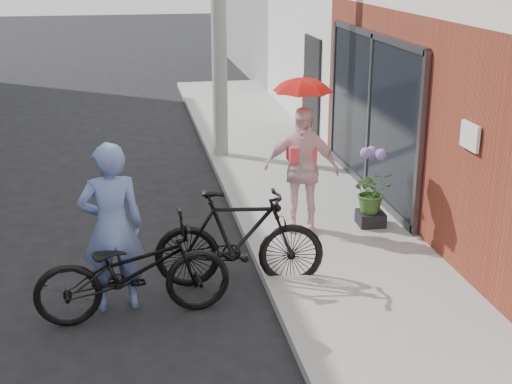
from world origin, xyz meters
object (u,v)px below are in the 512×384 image
object	(u,v)px
officer	(112,228)
bike_left	(133,271)
kimono_woman	(301,169)
bike_right	(239,239)
planter	(371,218)

from	to	relation	value
officer	bike_left	size ratio (longest dim) A/B	0.91
officer	kimono_woman	size ratio (longest dim) A/B	1.10
bike_right	kimono_woman	world-z (taller)	kimono_woman
planter	bike_left	bearing A→B (deg)	-150.39
planter	kimono_woman	bearing A→B (deg)	178.69
kimono_woman	planter	bearing A→B (deg)	20.68
bike_left	bike_right	size ratio (longest dim) A/B	1.05
kimono_woman	planter	size ratio (longest dim) A/B	4.75
bike_right	planter	size ratio (longest dim) A/B	5.47
bike_right	planter	bearing A→B (deg)	-50.17
officer	planter	bearing A→B (deg)	-161.39
officer	bike_left	bearing A→B (deg)	120.81
bike_right	kimono_woman	size ratio (longest dim) A/B	1.15
officer	bike_right	xyz separation A→B (m)	(1.44, 0.29, -0.36)
officer	bike_right	size ratio (longest dim) A/B	0.96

